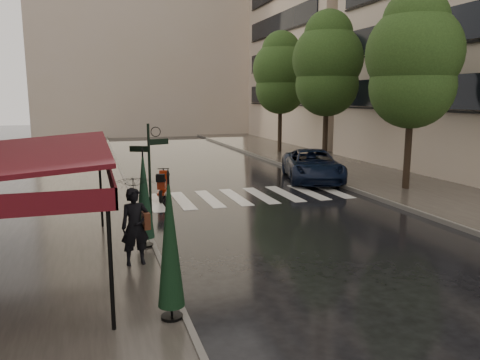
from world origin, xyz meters
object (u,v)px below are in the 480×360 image
scooter (162,186)px  parasol_back (144,195)px  parasol_front (170,241)px  pedestrian_with_umbrella (134,193)px  parked_car (313,165)px

scooter → parasol_back: bearing=-88.1°
parasol_front → pedestrian_with_umbrella: bearing=96.4°
pedestrian_with_umbrella → parasol_front: parasol_front is taller
parked_car → parasol_front: bearing=-109.1°
parasol_back → scooter: bearing=77.6°
pedestrian_with_umbrella → parasol_front: bearing=-90.2°
parked_car → parasol_front: 14.90m
parked_car → parasol_back: bearing=-120.9°
pedestrian_with_umbrella → parked_car: pedestrian_with_umbrella is taller
scooter → parasol_back: (-1.30, -5.90, 0.95)m
scooter → parasol_front: (-1.33, -10.04, 0.98)m
pedestrian_with_umbrella → scooter: (1.65, 7.15, -1.27)m
scooter → parasol_back: parasol_back is taller
scooter → parked_car: 7.63m
parasol_front → parked_car: bearing=54.3°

